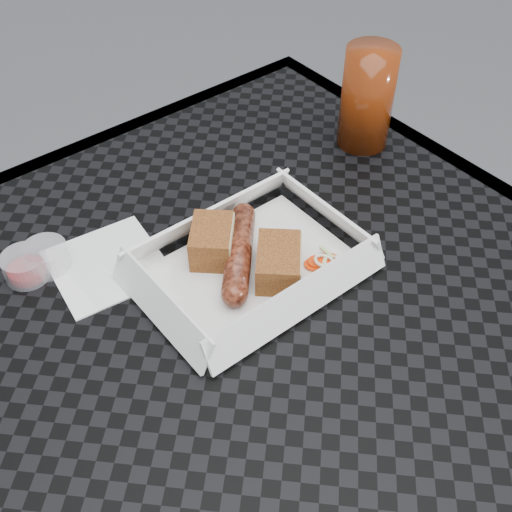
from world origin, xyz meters
The scene contains 10 objects.
patio_table centered at (0.00, 0.00, 0.67)m, with size 0.80×0.80×0.74m.
food_tray centered at (0.04, 0.05, 0.75)m, with size 0.22×0.15×0.00m, color white.
bratwurst centered at (0.04, 0.07, 0.76)m, with size 0.11×0.12×0.03m.
bread_near centered at (0.02, 0.10, 0.77)m, with size 0.06×0.04×0.04m, color brown.
bread_far centered at (0.06, 0.02, 0.77)m, with size 0.07×0.05×0.04m, color brown.
veg_garnish centered at (0.11, 0.00, 0.75)m, with size 0.03×0.03×0.00m.
napkin centered at (-0.08, 0.16, 0.75)m, with size 0.12×0.12×0.00m, color white.
condiment_cup_sauce centered at (-0.16, 0.20, 0.76)m, with size 0.05×0.05×0.03m, color maroon.
condiment_cup_empty centered at (-0.13, 0.20, 0.76)m, with size 0.05×0.05×0.03m, color silver.
drink_glass centered at (0.32, 0.15, 0.81)m, with size 0.07×0.07×0.14m, color #5D1F08.
Camera 1 is at (-0.27, -0.34, 1.27)m, focal length 45.00 mm.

